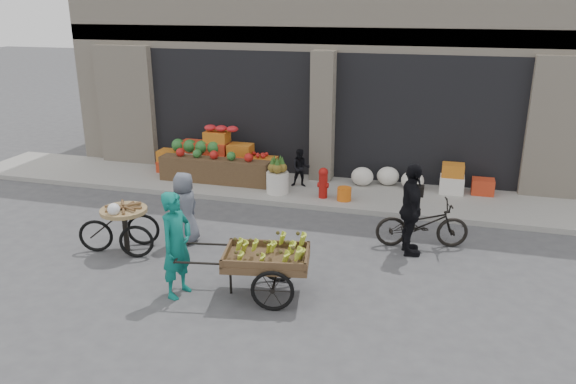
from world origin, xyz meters
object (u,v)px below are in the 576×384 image
(vendor_woman, at_px, (177,245))
(cyclist, at_px, (411,210))
(vendor_grey, at_px, (185,208))
(seated_person, at_px, (301,168))
(tricycle_cart, at_px, (124,223))
(fire_hydrant, at_px, (323,182))
(bicycle, at_px, (422,224))
(pineapple_bin, at_px, (277,182))
(banana_cart, at_px, (263,256))
(orange_bucket, at_px, (344,194))

(vendor_woman, xyz_separation_m, cyclist, (3.37, 2.50, 0.00))
(vendor_woman, height_order, vendor_grey, vendor_woman)
(seated_person, xyz_separation_m, tricycle_cart, (-2.23, -4.21, -0.02))
(fire_hydrant, height_order, cyclist, cyclist)
(fire_hydrant, height_order, tricycle_cart, tricycle_cart)
(seated_person, relative_size, bicycle, 0.54)
(tricycle_cart, xyz_separation_m, bicycle, (5.22, 1.70, -0.11))
(pineapple_bin, height_order, seated_person, seated_person)
(banana_cart, bearing_deg, vendor_grey, 133.01)
(pineapple_bin, height_order, fire_hydrant, fire_hydrant)
(pineapple_bin, xyz_separation_m, vendor_woman, (-0.17, -4.81, 0.48))
(tricycle_cart, bearing_deg, banana_cart, -33.82)
(seated_person, xyz_separation_m, vendor_woman, (-0.57, -5.41, 0.27))
(vendor_woman, bearing_deg, seated_person, 6.49)
(tricycle_cart, xyz_separation_m, vendor_grey, (0.89, 0.66, 0.13))
(fire_hydrant, xyz_separation_m, bicycle, (2.29, -1.86, -0.05))
(banana_cart, relative_size, tricycle_cart, 1.61)
(seated_person, height_order, vendor_woman, vendor_woman)
(pineapple_bin, bearing_deg, bicycle, -29.32)
(pineapple_bin, height_order, vendor_grey, vendor_grey)
(banana_cart, bearing_deg, bicycle, 38.15)
(orange_bucket, bearing_deg, pineapple_bin, 176.42)
(cyclist, bearing_deg, bicycle, -39.84)
(fire_hydrant, relative_size, bicycle, 0.41)
(bicycle, height_order, cyclist, cyclist)
(banana_cart, xyz_separation_m, vendor_grey, (-2.05, 1.53, 0.02))
(fire_hydrant, distance_m, tricycle_cart, 4.61)
(fire_hydrant, relative_size, orange_bucket, 2.22)
(orange_bucket, bearing_deg, banana_cart, -96.33)
(orange_bucket, distance_m, vendor_woman, 5.06)
(tricycle_cart, bearing_deg, fire_hydrant, 33.09)
(banana_cart, xyz_separation_m, cyclist, (2.08, 2.17, 0.18))
(vendor_grey, distance_m, bicycle, 4.46)
(fire_hydrant, height_order, vendor_grey, vendor_grey)
(pineapple_bin, bearing_deg, seated_person, 56.31)
(pineapple_bin, distance_m, tricycle_cart, 4.05)
(vendor_woman, bearing_deg, tricycle_cart, 66.64)
(orange_bucket, distance_m, bicycle, 2.55)
(vendor_grey, height_order, cyclist, cyclist)
(orange_bucket, bearing_deg, fire_hydrant, 174.29)
(fire_hydrant, xyz_separation_m, orange_bucket, (0.50, -0.05, -0.23))
(fire_hydrant, height_order, seated_person, seated_person)
(banana_cart, xyz_separation_m, bicycle, (2.28, 2.57, -0.22))
(pineapple_bin, distance_m, bicycle, 3.89)
(banana_cart, bearing_deg, vendor_woman, -175.84)
(vendor_grey, bearing_deg, pineapple_bin, 177.52)
(banana_cart, relative_size, bicycle, 1.36)
(orange_bucket, relative_size, vendor_grey, 0.23)
(orange_bucket, bearing_deg, cyclist, -54.17)
(cyclist, bearing_deg, seated_person, 30.59)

